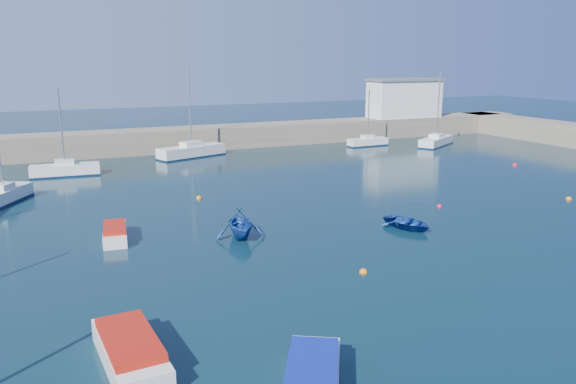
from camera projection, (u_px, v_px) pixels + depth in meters
name	position (u px, v px, depth m)	size (l,w,h in m)	color
ground	(452.00, 288.00, 26.27)	(220.00, 220.00, 0.00)	#0A232E
back_wall	(194.00, 138.00, 66.79)	(96.00, 4.50, 2.60)	#736957
right_arm	(558.00, 133.00, 71.95)	(4.50, 32.00, 2.60)	#736957
harbor_office	(404.00, 99.00, 77.90)	(10.00, 4.00, 5.00)	silver
sailboat_3	(4.00, 195.00, 41.81)	(4.05, 5.54, 7.36)	silver
sailboat_5	(65.00, 169.00, 51.54)	(6.14, 2.14, 8.01)	silver
sailboat_6	(192.00, 151.00, 61.54)	(7.97, 4.65, 10.07)	silver
sailboat_7	(368.00, 142.00, 69.51)	(5.28, 1.69, 6.97)	silver
sailboat_8	(436.00, 141.00, 69.77)	(7.02, 5.33, 9.12)	silver
motorboat_0	(130.00, 351.00, 19.59)	(2.09, 5.15, 1.13)	silver
motorboat_1	(115.00, 233.00, 33.23)	(1.80, 3.90, 0.92)	silver
motorboat_3	(312.00, 382.00, 17.71)	(3.89, 5.03, 1.13)	silver
dinghy_center	(407.00, 223.00, 35.58)	(2.39, 3.35, 0.69)	navy
dinghy_left	(240.00, 223.00, 33.57)	(2.95, 3.41, 1.80)	navy
buoy_0	(363.00, 273.00, 28.21)	(0.43, 0.43, 0.43)	orange
buoy_1	(439.00, 207.00, 40.85)	(0.39, 0.39, 0.39)	red
buoy_2	(569.00, 199.00, 42.98)	(0.46, 0.46, 0.46)	orange
buoy_3	(199.00, 199.00, 43.25)	(0.46, 0.46, 0.46)	orange
buoy_4	(515.00, 165.00, 56.82)	(0.48, 0.48, 0.48)	red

